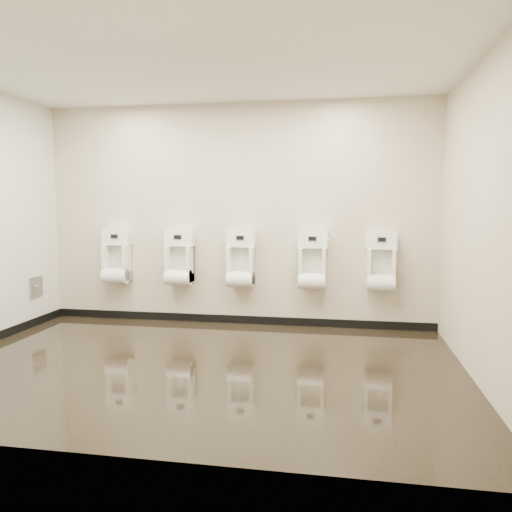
{
  "coord_description": "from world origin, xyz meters",
  "views": [
    {
      "loc": [
        1.35,
        -4.47,
        1.54
      ],
      "look_at": [
        0.47,
        0.55,
        1.01
      ],
      "focal_mm": 35.0,
      "sensor_mm": 36.0,
      "label": 1
    }
  ],
  "objects_px": {
    "urinal_1": "(179,262)",
    "urinal_0": "(117,260)",
    "urinal_3": "(312,264)",
    "urinal_2": "(241,263)",
    "urinal_4": "(381,266)",
    "access_panel": "(36,286)"
  },
  "relations": [
    {
      "from": "urinal_1",
      "to": "urinal_0",
      "type": "bearing_deg",
      "value": 180.0
    },
    {
      "from": "urinal_3",
      "to": "urinal_0",
      "type": "bearing_deg",
      "value": 180.0
    },
    {
      "from": "urinal_2",
      "to": "urinal_3",
      "type": "distance_m",
      "value": 0.89
    },
    {
      "from": "urinal_2",
      "to": "urinal_4",
      "type": "relative_size",
      "value": 1.0
    },
    {
      "from": "urinal_2",
      "to": "urinal_3",
      "type": "height_order",
      "value": "same"
    },
    {
      "from": "urinal_1",
      "to": "urinal_4",
      "type": "relative_size",
      "value": 1.0
    },
    {
      "from": "urinal_0",
      "to": "urinal_3",
      "type": "bearing_deg",
      "value": 0.0
    },
    {
      "from": "urinal_0",
      "to": "urinal_3",
      "type": "height_order",
      "value": "same"
    },
    {
      "from": "urinal_1",
      "to": "urinal_4",
      "type": "height_order",
      "value": "same"
    },
    {
      "from": "access_panel",
      "to": "urinal_2",
      "type": "xyz_separation_m",
      "value": [
        2.57,
        0.43,
        0.3
      ]
    },
    {
      "from": "access_panel",
      "to": "urinal_1",
      "type": "relative_size",
      "value": 0.36
    },
    {
      "from": "urinal_1",
      "to": "urinal_2",
      "type": "bearing_deg",
      "value": 0.0
    },
    {
      "from": "access_panel",
      "to": "urinal_4",
      "type": "relative_size",
      "value": 0.36
    },
    {
      "from": "urinal_2",
      "to": "urinal_0",
      "type": "bearing_deg",
      "value": 180.0
    },
    {
      "from": "urinal_0",
      "to": "urinal_1",
      "type": "relative_size",
      "value": 1.0
    },
    {
      "from": "urinal_0",
      "to": "urinal_1",
      "type": "xyz_separation_m",
      "value": [
        0.86,
        0.0,
        0.0
      ]
    },
    {
      "from": "urinal_2",
      "to": "urinal_3",
      "type": "relative_size",
      "value": 1.0
    },
    {
      "from": "access_panel",
      "to": "urinal_2",
      "type": "relative_size",
      "value": 0.36
    },
    {
      "from": "urinal_4",
      "to": "urinal_0",
      "type": "bearing_deg",
      "value": 180.0
    },
    {
      "from": "urinal_1",
      "to": "urinal_2",
      "type": "height_order",
      "value": "same"
    },
    {
      "from": "urinal_2",
      "to": "urinal_4",
      "type": "bearing_deg",
      "value": 0.0
    },
    {
      "from": "urinal_2",
      "to": "urinal_1",
      "type": "bearing_deg",
      "value": 180.0
    }
  ]
}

